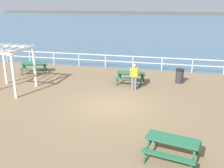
{
  "coord_description": "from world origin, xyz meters",
  "views": [
    {
      "loc": [
        2.94,
        -12.28,
        5.32
      ],
      "look_at": [
        -0.2,
        1.2,
        0.8
      ],
      "focal_mm": 41.19,
      "sensor_mm": 36.0,
      "label": 1
    }
  ],
  "objects_px": {
    "picnic_table_far_right": "(172,144)",
    "visitor": "(134,75)",
    "picnic_table_far_left": "(34,65)",
    "picnic_table_near_right": "(131,75)",
    "lattice_pergola": "(7,59)",
    "litter_bin": "(180,76)"
  },
  "relations": [
    {
      "from": "picnic_table_far_right",
      "to": "visitor",
      "type": "xyz_separation_m",
      "value": [
        -2.37,
        6.93,
        0.36
      ]
    },
    {
      "from": "visitor",
      "to": "picnic_table_far_left",
      "type": "bearing_deg",
      "value": 53.81
    },
    {
      "from": "picnic_table_near_right",
      "to": "lattice_pergola",
      "type": "bearing_deg",
      "value": -154.69
    },
    {
      "from": "litter_bin",
      "to": "picnic_table_far_right",
      "type": "bearing_deg",
      "value": -92.54
    },
    {
      "from": "picnic_table_far_right",
      "to": "litter_bin",
      "type": "xyz_separation_m",
      "value": [
        0.4,
        9.05,
        -0.1
      ]
    },
    {
      "from": "picnic_table_near_right",
      "to": "litter_bin",
      "type": "distance_m",
      "value": 3.31
    },
    {
      "from": "picnic_table_near_right",
      "to": "visitor",
      "type": "height_order",
      "value": "visitor"
    },
    {
      "from": "picnic_table_near_right",
      "to": "lattice_pergola",
      "type": "height_order",
      "value": "lattice_pergola"
    },
    {
      "from": "picnic_table_far_right",
      "to": "visitor",
      "type": "height_order",
      "value": "visitor"
    },
    {
      "from": "picnic_table_near_right",
      "to": "picnic_table_far_right",
      "type": "distance_m",
      "value": 8.65
    },
    {
      "from": "picnic_table_near_right",
      "to": "lattice_pergola",
      "type": "relative_size",
      "value": 0.69
    },
    {
      "from": "picnic_table_far_right",
      "to": "litter_bin",
      "type": "bearing_deg",
      "value": 99.84
    },
    {
      "from": "visitor",
      "to": "litter_bin",
      "type": "bearing_deg",
      "value": -73.21
    },
    {
      "from": "lattice_pergola",
      "to": "litter_bin",
      "type": "distance_m",
      "value": 11.02
    },
    {
      "from": "picnic_table_far_left",
      "to": "litter_bin",
      "type": "distance_m",
      "value": 10.85
    },
    {
      "from": "picnic_table_near_right",
      "to": "litter_bin",
      "type": "bearing_deg",
      "value": 17.2
    },
    {
      "from": "picnic_table_far_left",
      "to": "litter_bin",
      "type": "xyz_separation_m",
      "value": [
        10.85,
        -0.11,
        -0.1
      ]
    },
    {
      "from": "picnic_table_far_right",
      "to": "picnic_table_near_right",
      "type": "bearing_deg",
      "value": 121.22
    },
    {
      "from": "lattice_pergola",
      "to": "picnic_table_far_right",
      "type": "bearing_deg",
      "value": -26.37
    },
    {
      "from": "picnic_table_far_left",
      "to": "lattice_pergola",
      "type": "distance_m",
      "value": 4.28
    },
    {
      "from": "picnic_table_far_left",
      "to": "visitor",
      "type": "distance_m",
      "value": 8.39
    },
    {
      "from": "picnic_table_far_left",
      "to": "visitor",
      "type": "relative_size",
      "value": 1.3
    }
  ]
}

